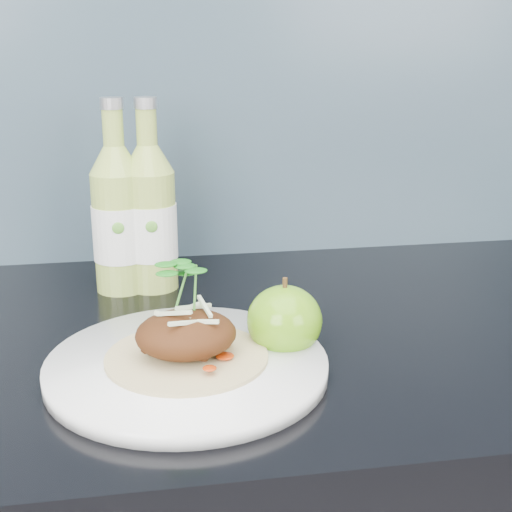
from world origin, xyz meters
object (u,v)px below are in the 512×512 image
Objects in this scene: cider_bottle_left at (118,220)px; green_apple at (284,321)px; dinner_plate at (187,366)px; cider_bottle_right at (151,218)px.

green_apple is at bearing -38.55° from cider_bottle_left.
green_apple is at bearing 15.67° from dinner_plate.
dinner_plate is 0.11m from green_apple.
green_apple is 0.29m from cider_bottle_left.
cider_bottle_left reaches higher than green_apple.
dinner_plate is at bearing -164.33° from green_apple.
cider_bottle_right reaches higher than green_apple.
dinner_plate is 0.28m from cider_bottle_right.
green_apple is 0.27m from cider_bottle_right.
cider_bottle_left is at bearing 172.26° from cider_bottle_right.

